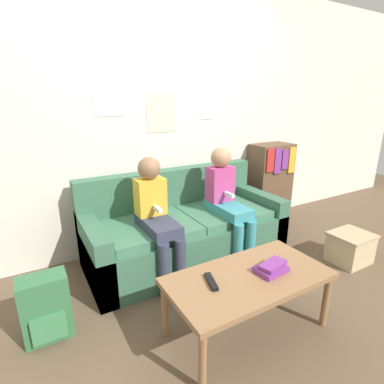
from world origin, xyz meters
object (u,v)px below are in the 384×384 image
(storage_box, at_px, (350,248))
(backpack, at_px, (46,308))
(person_right, at_px, (227,198))
(coffee_table, at_px, (248,282))
(bookshelf, at_px, (270,183))
(tv_remote, at_px, (211,281))
(person_left, at_px, (157,213))
(couch, at_px, (185,231))

(storage_box, bearing_deg, backpack, 171.18)
(person_right, height_order, storage_box, person_right)
(coffee_table, relative_size, bookshelf, 1.09)
(storage_box, bearing_deg, tv_remote, -175.06)
(person_left, xyz_separation_m, person_right, (0.71, 0.00, 0.01))
(storage_box, xyz_separation_m, backpack, (-2.56, 0.40, 0.07))
(coffee_table, relative_size, person_right, 1.00)
(couch, distance_m, backpack, 1.34)
(couch, height_order, bookshelf, bookshelf)
(bookshelf, bearing_deg, tv_remote, -142.94)
(couch, relative_size, person_right, 1.75)
(person_right, relative_size, backpack, 2.42)
(backpack, bearing_deg, coffee_table, -27.36)
(person_left, relative_size, person_right, 0.98)
(storage_box, relative_size, backpack, 0.84)
(couch, bearing_deg, tv_remote, -109.93)
(coffee_table, relative_size, tv_remote, 6.02)
(couch, bearing_deg, bookshelf, 12.00)
(person_left, distance_m, bookshelf, 1.77)
(couch, relative_size, coffee_table, 1.76)
(coffee_table, height_order, storage_box, coffee_table)
(coffee_table, xyz_separation_m, bookshelf, (1.46, 1.34, 0.11))
(person_right, bearing_deg, bookshelf, 25.36)
(coffee_table, distance_m, storage_box, 1.44)
(backpack, bearing_deg, tv_remote, -31.18)
(couch, bearing_deg, person_left, -152.36)
(tv_remote, bearing_deg, backpack, 164.69)
(bookshelf, xyz_separation_m, backpack, (-2.60, -0.75, -0.27))
(person_right, relative_size, storage_box, 2.88)
(coffee_table, height_order, person_right, person_right)
(couch, distance_m, storage_box, 1.56)
(couch, distance_m, person_left, 0.52)
(couch, relative_size, tv_remote, 10.59)
(person_right, distance_m, storage_box, 1.25)
(tv_remote, xyz_separation_m, backpack, (-0.89, 0.54, -0.21))
(tv_remote, bearing_deg, coffee_table, 4.21)
(couch, xyz_separation_m, person_right, (0.35, -0.19, 0.33))
(person_right, xyz_separation_m, storage_box, (0.95, -0.67, -0.45))
(couch, relative_size, bookshelf, 1.92)
(person_left, bearing_deg, couch, 27.64)
(bookshelf, bearing_deg, person_right, -154.64)
(coffee_table, bearing_deg, storage_box, 7.89)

